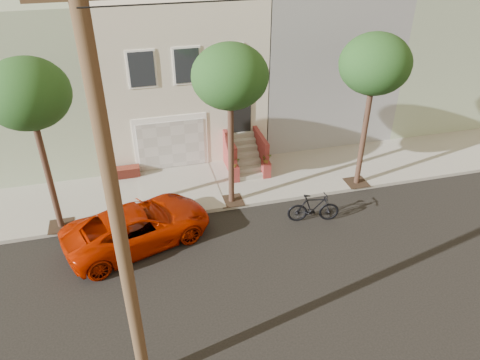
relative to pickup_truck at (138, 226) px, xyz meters
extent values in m
plane|color=black|center=(2.73, -2.40, -0.71)|extent=(90.00, 90.00, 0.00)
cube|color=gray|center=(2.73, 2.95, -0.64)|extent=(40.00, 3.70, 0.15)
cube|color=beige|center=(2.73, 8.80, 2.94)|extent=(7.00, 8.00, 7.00)
cube|color=#95AA89|center=(-4.07, 8.80, 2.94)|extent=(6.50, 8.00, 7.00)
cube|color=gray|center=(9.53, 8.80, 2.94)|extent=(6.50, 8.00, 7.00)
cube|color=#95AA89|center=(16.03, 8.80, 2.94)|extent=(6.50, 8.00, 7.00)
cube|color=white|center=(1.83, 4.82, 0.69)|extent=(3.20, 0.12, 2.50)
cube|color=beige|center=(1.83, 4.76, 0.59)|extent=(2.90, 0.06, 2.20)
cube|color=gray|center=(1.83, 2.95, -0.55)|extent=(3.20, 3.70, 0.02)
cube|color=maroon|center=(-0.37, 4.50, -0.34)|extent=(1.40, 0.45, 0.44)
cube|color=black|center=(4.93, 4.77, 1.84)|extent=(1.00, 0.06, 2.00)
cube|color=#3F4751|center=(0.93, 4.77, 4.04)|extent=(1.00, 0.06, 1.40)
cube|color=white|center=(0.93, 4.79, 4.04)|extent=(1.15, 0.05, 1.55)
cube|color=#3F4751|center=(2.73, 4.77, 4.04)|extent=(1.00, 0.06, 1.40)
cube|color=white|center=(2.73, 4.79, 4.04)|extent=(1.15, 0.05, 1.55)
cube|color=#3F4751|center=(4.53, 4.77, 4.04)|extent=(1.00, 0.06, 1.40)
cube|color=white|center=(4.53, 4.79, 4.04)|extent=(1.15, 0.05, 1.55)
cube|color=gray|center=(4.93, 2.98, -0.46)|extent=(1.20, 0.28, 0.20)
cube|color=gray|center=(4.93, 3.26, -0.26)|extent=(1.20, 0.28, 0.20)
cube|color=gray|center=(4.93, 3.54, -0.06)|extent=(1.20, 0.28, 0.20)
cube|color=gray|center=(4.93, 3.82, 0.14)|extent=(1.20, 0.28, 0.20)
cube|color=gray|center=(4.93, 4.10, 0.34)|extent=(1.20, 0.28, 0.20)
cube|color=gray|center=(4.93, 4.38, 0.54)|extent=(1.20, 0.28, 0.20)
cube|color=gray|center=(4.93, 4.66, 0.74)|extent=(1.20, 0.28, 0.20)
cube|color=maroon|center=(4.23, 3.82, 0.24)|extent=(0.18, 1.96, 1.60)
cube|color=maroon|center=(5.63, 3.82, 0.24)|extent=(0.18, 1.96, 1.60)
cube|color=maroon|center=(4.23, 2.94, -0.21)|extent=(0.35, 0.35, 0.70)
imported|color=#194719|center=(4.23, 2.94, 0.36)|extent=(0.40, 0.35, 0.45)
cube|color=maroon|center=(5.63, 2.94, -0.21)|extent=(0.35, 0.35, 0.70)
imported|color=#194719|center=(5.63, 2.94, 0.36)|extent=(0.41, 0.35, 0.45)
cube|color=#2D2116|center=(-2.77, 1.50, -0.56)|extent=(0.90, 0.90, 0.02)
cylinder|color=#372319|center=(-2.77, 1.50, 1.54)|extent=(0.22, 0.22, 4.20)
ellipsoid|color=#194719|center=(-2.77, 1.50, 4.59)|extent=(2.70, 2.57, 2.29)
cube|color=#2D2116|center=(3.73, 1.50, -0.56)|extent=(0.90, 0.90, 0.02)
cylinder|color=#372319|center=(3.73, 1.50, 1.54)|extent=(0.22, 0.22, 4.20)
ellipsoid|color=#194719|center=(3.73, 1.50, 4.59)|extent=(2.70, 2.57, 2.29)
cube|color=#2D2116|center=(9.23, 1.50, -0.56)|extent=(0.90, 0.90, 0.02)
cylinder|color=#372319|center=(9.23, 1.50, 1.54)|extent=(0.22, 0.22, 4.20)
ellipsoid|color=#194719|center=(9.23, 1.50, 4.59)|extent=(2.70, 2.57, 2.29)
cylinder|color=#4A3922|center=(-0.27, -5.60, 4.29)|extent=(0.30, 0.30, 10.00)
imported|color=#B41E00|center=(0.00, 0.00, 0.00)|extent=(5.62, 3.87, 1.43)
imported|color=black|center=(6.46, -0.37, -0.12)|extent=(2.03, 0.92, 1.18)
camera|label=1|loc=(0.26, -13.13, 9.69)|focal=33.90mm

